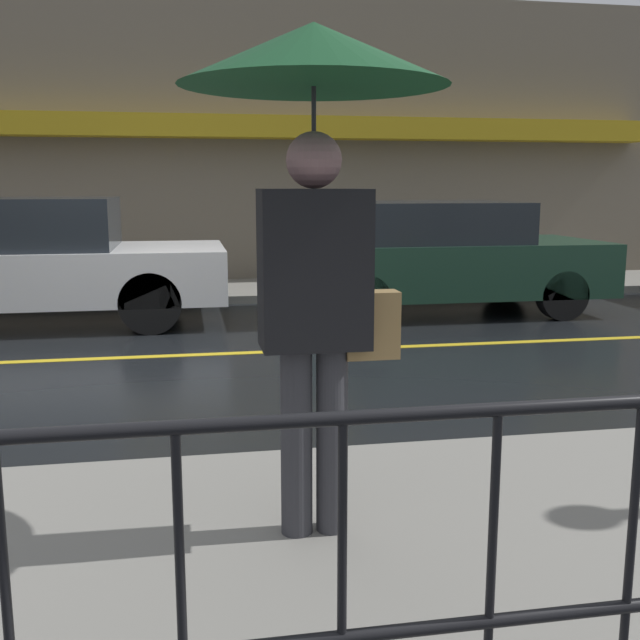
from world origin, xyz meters
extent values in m
plane|color=black|center=(0.00, 0.00, 0.00)|extent=(80.00, 80.00, 0.00)
cube|color=gray|center=(0.00, -4.61, 0.06)|extent=(28.00, 2.86, 0.12)
cube|color=gray|center=(0.00, 4.19, 0.06)|extent=(28.00, 2.02, 0.12)
cube|color=gold|center=(0.00, 0.00, 0.00)|extent=(25.20, 0.12, 0.01)
cube|color=#706656|center=(0.00, 5.35, 2.39)|extent=(28.00, 0.30, 4.77)
cube|color=#B79319|center=(0.00, 4.92, 2.60)|extent=(16.80, 0.55, 0.35)
cylinder|color=black|center=(0.39, -5.79, 0.63)|extent=(0.02, 0.02, 1.03)
cylinder|color=black|center=(0.77, -5.79, 0.63)|extent=(0.02, 0.02, 1.03)
cylinder|color=black|center=(1.16, -5.79, 0.63)|extent=(0.02, 0.02, 1.03)
cylinder|color=black|center=(1.55, -5.79, 0.63)|extent=(0.02, 0.02, 1.03)
cylinder|color=#333338|center=(0.89, -4.26, 0.55)|extent=(0.14, 0.14, 0.87)
cylinder|color=#333338|center=(1.05, -4.26, 0.55)|extent=(0.14, 0.14, 0.87)
cube|color=black|center=(0.97, -4.26, 1.33)|extent=(0.47, 0.28, 0.69)
sphere|color=gray|center=(0.97, -4.26, 1.79)|extent=(0.24, 0.24, 0.24)
cylinder|color=#262628|center=(0.97, -4.26, 1.71)|extent=(0.02, 0.02, 0.76)
cone|color=#144723|center=(0.97, -4.26, 2.21)|extent=(1.13, 1.13, 0.25)
cube|color=#9E7A47|center=(1.23, -4.26, 1.07)|extent=(0.24, 0.12, 0.30)
cube|color=silver|center=(-1.42, 2.06, 0.62)|extent=(4.64, 1.92, 0.63)
cube|color=#1E2328|center=(-1.61, 2.06, 1.23)|extent=(2.41, 1.76, 0.60)
cylinder|color=black|center=(0.02, 2.91, 0.36)|extent=(0.71, 0.22, 0.71)
cylinder|color=black|center=(0.02, 1.21, 0.36)|extent=(0.71, 0.22, 0.71)
cube|color=#193828|center=(3.81, 2.06, 0.61)|extent=(4.13, 1.94, 0.68)
cube|color=#1E2328|center=(3.65, 2.06, 1.21)|extent=(2.15, 1.79, 0.52)
cylinder|color=black|center=(5.09, 2.92, 0.32)|extent=(0.63, 0.22, 0.63)
cylinder|color=black|center=(5.09, 1.20, 0.32)|extent=(0.63, 0.22, 0.63)
cylinder|color=black|center=(2.53, 2.92, 0.32)|extent=(0.63, 0.22, 0.63)
cylinder|color=black|center=(2.53, 1.20, 0.32)|extent=(0.63, 0.22, 0.63)
camera|label=1|loc=(0.42, -7.43, 1.68)|focal=42.00mm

